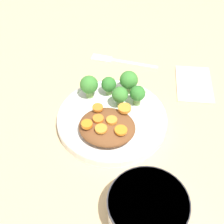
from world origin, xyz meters
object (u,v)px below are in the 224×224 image
(fork, at_px, (118,60))
(napkin, at_px, (194,83))
(plate, at_px, (112,119))
(dip_bowl, at_px, (147,208))

(fork, height_order, napkin, same)
(plate, distance_m, dip_bowl, 0.22)
(plate, relative_size, fork, 1.31)
(dip_bowl, bearing_deg, plate, -150.96)
(plate, bearing_deg, napkin, 135.91)
(dip_bowl, distance_m, napkin, 0.37)
(plate, height_order, fork, plate)
(plate, bearing_deg, dip_bowl, 29.04)
(fork, bearing_deg, plate, 101.75)
(dip_bowl, height_order, fork, dip_bowl)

